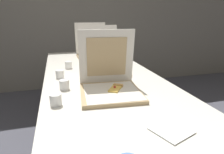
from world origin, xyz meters
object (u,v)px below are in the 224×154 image
object	(u,v)px
cup_white_mid	(60,74)
napkin_pile	(171,129)
pizza_box_middle	(103,65)
pizza_box_back	(94,53)
pizza_box_front	(110,84)
cup_white_far	(68,65)
cup_white_near_center	(64,85)
cup_white_near_left	(56,100)
table	(103,83)

from	to	relation	value
cup_white_mid	napkin_pile	distance (m)	0.97
pizza_box_middle	pizza_box_back	bearing A→B (deg)	86.38
pizza_box_front	cup_white_far	xyz separation A→B (m)	(-0.21, 0.66, -0.02)
cup_white_near_center	napkin_pile	size ratio (longest dim) A/B	0.35
pizza_box_front	pizza_box_middle	distance (m)	0.49
cup_white_near_left	cup_white_near_center	bearing A→B (deg)	76.66
cup_white_far	cup_white_near_center	size ratio (longest dim) A/B	1.00
table	pizza_box_front	world-z (taller)	pizza_box_front
pizza_box_front	cup_white_far	bearing A→B (deg)	113.09
cup_white_mid	cup_white_near_center	size ratio (longest dim) A/B	1.00
table	pizza_box_back	distance (m)	0.79
pizza_box_back	cup_white_near_center	world-z (taller)	pizza_box_back
pizza_box_front	pizza_box_middle	world-z (taller)	same
cup_white_near_left	cup_white_mid	distance (m)	0.49
pizza_box_back	napkin_pile	distance (m)	1.56
cup_white_near_center	cup_white_mid	bearing A→B (deg)	95.01
pizza_box_front	cup_white_near_center	xyz separation A→B (m)	(-0.27, 0.13, -0.02)
table	pizza_box_back	xyz separation A→B (m)	(0.07, 0.78, 0.10)
pizza_box_front	pizza_box_middle	size ratio (longest dim) A/B	0.94
table	cup_white_mid	size ratio (longest dim) A/B	38.02
pizza_box_back	pizza_box_front	bearing A→B (deg)	-96.21
cup_white_near_center	napkin_pile	xyz separation A→B (m)	(0.41, -0.61, -0.03)
pizza_box_middle	cup_white_near_left	xyz separation A→B (m)	(-0.39, -0.58, -0.02)
table	cup_white_far	bearing A→B (deg)	123.34
pizza_box_front	cup_white_near_center	distance (m)	0.30
cup_white_near_left	cup_white_mid	world-z (taller)	same
pizza_box_middle	cup_white_far	world-z (taller)	pizza_box_middle
pizza_box_middle	cup_white_near_left	world-z (taller)	pizza_box_middle
pizza_box_front	cup_white_near_left	distance (m)	0.34
pizza_box_front	cup_white_near_left	size ratio (longest dim) A/B	6.27
pizza_box_middle	pizza_box_front	bearing A→B (deg)	-98.37
pizza_box_middle	napkin_pile	distance (m)	0.96
cup_white_near_left	pizza_box_front	bearing A→B (deg)	16.95
pizza_box_back	cup_white_far	xyz separation A→B (m)	(-0.31, -0.42, -0.02)
table	napkin_pile	world-z (taller)	napkin_pile
pizza_box_back	cup_white_near_left	distance (m)	1.26
table	pizza_box_front	xyz separation A→B (m)	(-0.03, -0.30, 0.10)
pizza_box_middle	napkin_pile	world-z (taller)	pizza_box_middle
pizza_box_front	napkin_pile	size ratio (longest dim) A/B	2.17
pizza_box_middle	napkin_pile	size ratio (longest dim) A/B	2.32
cup_white_mid	napkin_pile	bearing A→B (deg)	-63.31
cup_white_mid	cup_white_far	distance (m)	0.29
cup_white_mid	cup_white_near_center	distance (m)	0.25
pizza_box_front	cup_white_far	world-z (taller)	pizza_box_front
pizza_box_middle	pizza_box_back	world-z (taller)	pizza_box_back
table	pizza_box_back	world-z (taller)	pizza_box_back
pizza_box_back	cup_white_mid	xyz separation A→B (m)	(-0.39, -0.70, -0.02)
pizza_box_back	pizza_box_middle	bearing A→B (deg)	-94.08
table	cup_white_near_left	xyz separation A→B (m)	(-0.35, -0.40, 0.08)
table	cup_white_near_left	distance (m)	0.54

